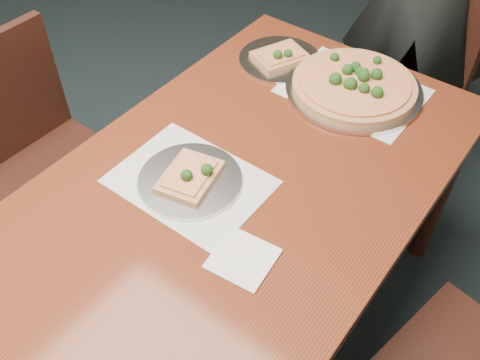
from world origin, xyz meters
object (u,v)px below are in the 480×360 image
Objects in this scene: chair_left at (39,150)px; slice_plate_near at (190,178)px; slice_plate_far at (280,58)px; chair_far at (408,70)px; dining_table at (240,202)px; pizza_pan at (354,85)px.

chair_left reaches higher than slice_plate_near.
slice_plate_near is 0.63m from slice_plate_far.
slice_plate_far is at bearing -38.95° from chair_left.
chair_left is at bearing -107.35° from chair_far.
chair_far is (0.04, 1.09, -0.14)m from dining_table.
pizza_pan is (0.01, -0.56, 0.26)m from chair_far.
chair_left is (-0.78, -0.13, -0.14)m from dining_table.
chair_left is 1.09m from pizza_pan.
chair_left is 0.89m from slice_plate_far.
slice_plate_near is (0.68, 0.04, 0.25)m from chair_left.
slice_plate_near is at bearing -85.26° from chair_left.
dining_table is at bearing -79.59° from chair_left.
slice_plate_near reaches higher than dining_table.
chair_far is 3.25× the size of slice_plate_far.
slice_plate_far is (0.55, 0.66, 0.25)m from chair_left.
slice_plate_far reaches higher than dining_table.
chair_far is at bearing 90.98° from pizza_pan.
slice_plate_near is (-0.14, -1.17, 0.25)m from chair_far.
chair_left is 3.25× the size of slice_plate_near.
dining_table is at bearing 39.85° from slice_plate_near.
chair_far is 0.67m from slice_plate_far.
dining_table is at bearing -75.48° from chair_far.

